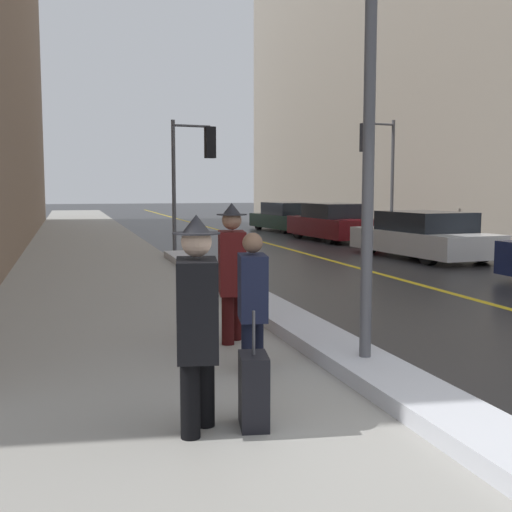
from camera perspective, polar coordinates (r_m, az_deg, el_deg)
ground_plane at (r=5.00m, az=18.37°, el=-16.66°), size 160.00×160.00×0.00m
sidewalk_slab at (r=18.88m, az=-14.21°, el=0.05°), size 4.00×80.00×0.01m
road_centre_stripe at (r=20.01m, az=3.22°, el=0.55°), size 0.16×80.00×0.00m
snow_bank_curb at (r=10.72m, az=-0.50°, el=-3.75°), size 0.68×15.40×0.17m
lamp_post at (r=6.67m, az=10.08°, el=14.60°), size 0.28×0.28×4.85m
traffic_light_near at (r=18.70m, az=-5.36°, el=8.64°), size 1.31×0.40×3.83m
traffic_light_far at (r=21.35m, az=10.67°, el=8.82°), size 1.31×0.43×4.13m
pedestrian_trailing at (r=4.95m, az=-5.26°, el=-5.30°), size 0.39×0.57×1.71m
pedestrian_in_glasses at (r=6.65m, az=-0.31°, el=-3.47°), size 0.35×0.51×1.45m
pedestrian_in_fedora at (r=7.85m, az=-2.15°, el=-0.99°), size 0.40×0.58×1.73m
parked_car_white at (r=18.22m, az=14.61°, el=1.73°), size 2.25×4.82×1.28m
parked_car_maroon at (r=23.85m, az=6.96°, el=2.95°), size 2.17×4.56×1.36m
parked_car_dark_green at (r=28.94m, az=2.79°, el=3.43°), size 2.24×4.87×1.29m
rolling_suitcase at (r=5.19m, az=-0.20°, el=-11.93°), size 0.28×0.39×0.95m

